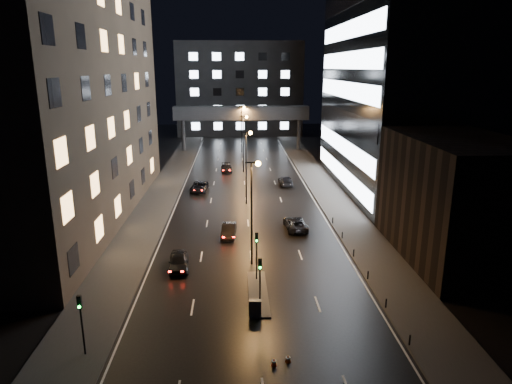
{
  "coord_description": "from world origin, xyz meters",
  "views": [
    {
      "loc": [
        -1.47,
        -32.59,
        18.38
      ],
      "look_at": [
        0.95,
        19.7,
        4.0
      ],
      "focal_mm": 32.0,
      "sensor_mm": 36.0,
      "label": 1
    }
  ],
  "objects_px": {
    "car_away_d": "(227,168)",
    "car_toward_b": "(286,181)",
    "car_away_b": "(229,230)",
    "utility_cabinet": "(255,308)",
    "car_away_c": "(199,187)",
    "car_toward_a": "(295,224)",
    "car_away_a": "(179,261)"
  },
  "relations": [
    {
      "from": "car_toward_b",
      "to": "utility_cabinet",
      "type": "distance_m",
      "value": 40.45
    },
    {
      "from": "car_away_c",
      "to": "car_toward_b",
      "type": "distance_m",
      "value": 13.98
    },
    {
      "from": "car_away_a",
      "to": "car_toward_b",
      "type": "relative_size",
      "value": 0.91
    },
    {
      "from": "car_away_d",
      "to": "car_toward_b",
      "type": "height_order",
      "value": "car_toward_b"
    },
    {
      "from": "car_away_a",
      "to": "car_away_d",
      "type": "height_order",
      "value": "car_away_a"
    },
    {
      "from": "car_away_d",
      "to": "utility_cabinet",
      "type": "height_order",
      "value": "utility_cabinet"
    },
    {
      "from": "utility_cabinet",
      "to": "car_toward_a",
      "type": "bearing_deg",
      "value": 77.99
    },
    {
      "from": "car_away_a",
      "to": "car_away_d",
      "type": "bearing_deg",
      "value": 79.25
    },
    {
      "from": "car_away_c",
      "to": "car_away_a",
      "type": "bearing_deg",
      "value": -84.81
    },
    {
      "from": "car_away_b",
      "to": "car_away_c",
      "type": "distance_m",
      "value": 20.03
    },
    {
      "from": "car_away_b",
      "to": "car_toward_b",
      "type": "height_order",
      "value": "car_toward_b"
    },
    {
      "from": "car_away_d",
      "to": "car_toward_b",
      "type": "bearing_deg",
      "value": -50.38
    },
    {
      "from": "car_toward_a",
      "to": "utility_cabinet",
      "type": "xyz_separation_m",
      "value": [
        -5.58,
        -19.26,
        0.08
      ]
    },
    {
      "from": "car_away_a",
      "to": "car_away_d",
      "type": "xyz_separation_m",
      "value": [
        3.82,
        41.25,
        -0.1
      ]
    },
    {
      "from": "car_away_b",
      "to": "utility_cabinet",
      "type": "bearing_deg",
      "value": -78.62
    },
    {
      "from": "car_away_a",
      "to": "car_toward_b",
      "type": "xyz_separation_m",
      "value": [
        13.46,
        31.0,
        -0.05
      ]
    },
    {
      "from": "car_away_b",
      "to": "car_away_c",
      "type": "relative_size",
      "value": 0.85
    },
    {
      "from": "car_away_b",
      "to": "utility_cabinet",
      "type": "height_order",
      "value": "car_away_b"
    },
    {
      "from": "car_toward_b",
      "to": "utility_cabinet",
      "type": "height_order",
      "value": "car_toward_b"
    },
    {
      "from": "car_away_b",
      "to": "car_away_d",
      "type": "distance_m",
      "value": 32.91
    },
    {
      "from": "utility_cabinet",
      "to": "car_away_b",
      "type": "bearing_deg",
      "value": 101.4
    },
    {
      "from": "car_away_c",
      "to": "car_toward_a",
      "type": "bearing_deg",
      "value": -49.44
    },
    {
      "from": "car_away_a",
      "to": "car_toward_a",
      "type": "distance_m",
      "value": 16.14
    },
    {
      "from": "car_away_b",
      "to": "utility_cabinet",
      "type": "relative_size",
      "value": 3.4
    },
    {
      "from": "car_away_d",
      "to": "utility_cabinet",
      "type": "distance_m",
      "value": 50.23
    },
    {
      "from": "car_away_a",
      "to": "car_away_b",
      "type": "xyz_separation_m",
      "value": [
        4.6,
        8.35,
        -0.06
      ]
    },
    {
      "from": "car_toward_a",
      "to": "utility_cabinet",
      "type": "height_order",
      "value": "utility_cabinet"
    },
    {
      "from": "car_toward_a",
      "to": "car_away_c",
      "type": "bearing_deg",
      "value": -58.13
    },
    {
      "from": "car_away_a",
      "to": "car_toward_b",
      "type": "bearing_deg",
      "value": 61.08
    },
    {
      "from": "car_away_a",
      "to": "car_away_c",
      "type": "xyz_separation_m",
      "value": [
        -0.15,
        27.81,
        -0.06
      ]
    },
    {
      "from": "car_away_c",
      "to": "utility_cabinet",
      "type": "relative_size",
      "value": 4.01
    },
    {
      "from": "car_away_b",
      "to": "car_away_c",
      "type": "height_order",
      "value": "car_away_b"
    }
  ]
}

